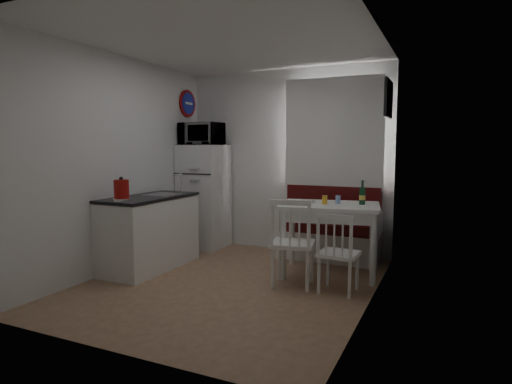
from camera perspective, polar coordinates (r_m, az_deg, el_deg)
floor at (r=4.82m, az=-3.51°, el=-12.10°), size 3.00×3.50×0.02m
ceiling at (r=4.72m, az=-3.72°, el=19.50°), size 3.00×3.50×0.02m
wall_back at (r=6.19m, az=4.09°, el=4.15°), size 3.00×0.02×2.60m
wall_front at (r=3.16m, az=-18.80°, el=2.09°), size 3.00×0.02×2.60m
wall_left at (r=5.46m, az=-17.65°, el=3.64°), size 0.02×3.50×2.60m
wall_right at (r=4.10m, az=15.22°, el=3.02°), size 0.02×3.50×2.60m
window at (r=5.95m, az=10.39°, el=7.13°), size 1.22×0.06×1.47m
curtain at (r=5.88m, az=10.23°, el=7.63°), size 1.35×0.02×1.50m
kitchen_counter at (r=5.48m, az=-13.93°, el=-5.15°), size 0.62×1.32×1.16m
wall_sign at (r=6.62m, az=-9.06°, el=11.58°), size 0.03×0.40×0.40m
picture_frame at (r=5.22m, az=17.21°, el=11.81°), size 0.04×0.52×0.42m
bench at (r=5.86m, az=9.71°, el=-5.67°), size 1.36×0.52×0.97m
dining_table at (r=5.07m, az=9.82°, el=-2.63°), size 1.24×0.97×0.84m
chair_left at (r=4.54m, az=4.54°, el=-5.53°), size 0.52×0.50×0.51m
chair_right at (r=4.42m, az=10.73°, el=-6.92°), size 0.41×0.39×0.45m
fridge at (r=6.43m, az=-6.95°, el=-0.60°), size 0.61×0.61×1.53m
microwave at (r=6.35m, az=-7.30°, el=7.69°), size 0.59×0.40×0.33m
kettle at (r=4.96m, az=-17.50°, el=0.32°), size 0.20×0.20×0.26m
wine_bottle at (r=5.06m, az=13.99°, el=-0.04°), size 0.07×0.07×0.28m
drinking_glass_orange at (r=5.01m, az=9.15°, el=-1.04°), size 0.06×0.06×0.10m
drinking_glass_blue at (r=5.08m, az=10.87°, el=-1.00°), size 0.06×0.06×0.10m
plate at (r=5.16m, az=6.67°, el=-1.28°), size 0.22×0.22×0.02m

